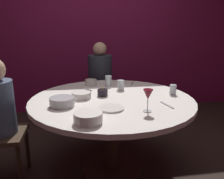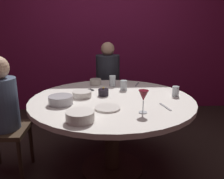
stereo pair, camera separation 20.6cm
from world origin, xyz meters
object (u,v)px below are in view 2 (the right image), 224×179
object	(u,v)px
candle_holder	(103,92)
dinner_plate	(107,108)
bowl_small_white	(80,116)
seated_diner_left	(1,104)
bowl_sauce_side	(96,82)
cup_by_right_diner	(176,91)
wine_glass	(143,96)
cup_by_left_diner	(113,81)
seated_diner_back	(108,77)
bowl_salad_center	(82,94)
cell_phone	(87,91)
bowl_serving_large	(61,100)
cup_near_candle	(124,85)
dining_table	(112,112)

from	to	relation	value
candle_holder	dinner_plate	bearing A→B (deg)	-86.15
candle_holder	bowl_small_white	distance (m)	0.63
seated_diner_left	dinner_plate	distance (m)	0.98
bowl_small_white	bowl_sauce_side	distance (m)	1.03
candle_holder	cup_by_right_diner	xyz separation A→B (m)	(0.67, -0.06, 0.02)
candle_holder	bowl_sauce_side	bearing A→B (deg)	100.61
wine_glass	cup_by_left_diner	size ratio (longest dim) A/B	1.50
seated_diner_left	bowl_small_white	distance (m)	0.91
seated_diner_back	bowl_salad_center	world-z (taller)	seated_diner_back
cell_phone	bowl_serving_large	bearing A→B (deg)	120.33
seated_diner_left	cup_by_left_diner	xyz separation A→B (m)	(1.02, 0.44, 0.09)
seated_diner_back	cup_by_left_diner	distance (m)	0.57
bowl_salad_center	dinner_plate	bearing A→B (deg)	-55.90
wine_glass	cup_near_candle	bearing A→B (deg)	96.67
seated_diner_left	cup_by_right_diner	bearing A→B (deg)	0.81
wine_glass	cup_near_candle	world-z (taller)	wine_glass
cup_near_candle	bowl_salad_center	bearing A→B (deg)	-151.29
seated_diner_back	cup_near_candle	world-z (taller)	seated_diner_back
bowl_small_white	bowl_sauce_side	size ratio (longest dim) A/B	1.56
cell_phone	cup_by_left_diner	size ratio (longest dim) A/B	1.19
wine_glass	dinner_plate	world-z (taller)	wine_glass
dining_table	dinner_plate	distance (m)	0.32
cell_phone	cup_by_left_diner	xyz separation A→B (m)	(0.27, 0.18, 0.05)
cell_phone	wine_glass	bearing A→B (deg)	-178.17
dining_table	cell_phone	distance (m)	0.38
seated_diner_back	dinner_plate	bearing A→B (deg)	-2.32
seated_diner_left	candle_holder	size ratio (longest dim) A/B	11.64
bowl_salad_center	seated_diner_back	bearing A→B (deg)	73.90
dinner_plate	cup_near_candle	bearing A→B (deg)	71.33
dining_table	seated_diner_back	bearing A→B (deg)	90.00
dinner_plate	bowl_serving_large	distance (m)	0.41
seated_diner_left	wine_glass	distance (m)	1.28
bowl_small_white	cup_by_left_diner	world-z (taller)	cup_by_left_diner
cup_by_left_diner	cup_by_right_diner	distance (m)	0.70
bowl_small_white	cup_by_right_diner	world-z (taller)	cup_by_right_diner
bowl_serving_large	cup_by_left_diner	world-z (taller)	cup_by_left_diner
seated_diner_left	bowl_salad_center	bearing A→B (deg)	3.43
candle_holder	cup_near_candle	bearing A→B (deg)	41.34
bowl_serving_large	cell_phone	bearing A→B (deg)	64.10
dinner_plate	cup_by_left_diner	bearing A→B (deg)	83.49
candle_holder	dinner_plate	distance (m)	0.37
seated_diner_left	candle_holder	world-z (taller)	seated_diner_left
wine_glass	bowl_serving_large	distance (m)	0.70
seated_diner_left	bowl_salad_center	distance (m)	0.72
cell_phone	bowl_salad_center	bearing A→B (deg)	137.85
cup_by_left_diner	cup_by_right_diner	world-z (taller)	cup_by_left_diner
wine_glass	bowl_small_white	bearing A→B (deg)	-163.53
seated_diner_back	cup_by_left_diner	xyz separation A→B (m)	(0.03, -0.56, 0.07)
seated_diner_left	bowl_salad_center	world-z (taller)	seated_diner_left
candle_holder	bowl_sauce_side	size ratio (longest dim) A/B	0.77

